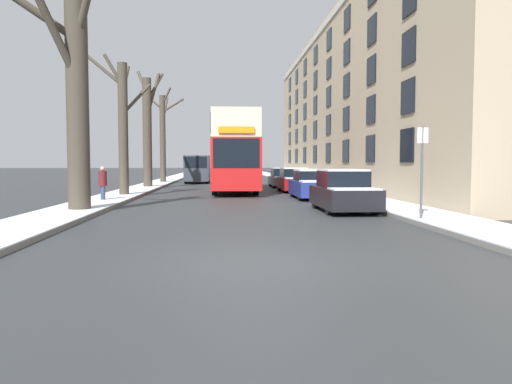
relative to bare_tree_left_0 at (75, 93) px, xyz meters
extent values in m
plane|color=#303335|center=(5.61, -8.70, -4.13)|extent=(320.00, 320.00, 0.00)
cube|color=slate|center=(-0.19, 44.30, -4.06)|extent=(2.11, 130.00, 0.13)
cube|color=silver|center=(-0.19, 44.30, -3.98)|extent=(2.09, 130.00, 0.03)
cube|color=slate|center=(11.41, 44.30, -4.06)|extent=(2.11, 130.00, 0.13)
cube|color=silver|center=(11.41, 44.30, -3.98)|extent=(2.09, 130.00, 0.03)
cube|color=tan|center=(16.97, 19.68, 1.99)|extent=(9.00, 45.24, 12.23)
cube|color=black|center=(12.44, 2.26, -1.68)|extent=(0.08, 1.40, 1.37)
cube|color=black|center=(12.44, 7.24, -1.68)|extent=(0.08, 1.40, 1.37)
cube|color=black|center=(12.44, 12.21, -1.68)|extent=(0.08, 1.40, 1.37)
cube|color=black|center=(12.44, 17.19, -1.68)|extent=(0.08, 1.40, 1.37)
cube|color=black|center=(12.44, 22.17, -1.68)|extent=(0.08, 1.40, 1.37)
cube|color=black|center=(12.44, 27.14, -1.68)|extent=(0.08, 1.40, 1.37)
cube|color=black|center=(12.44, 32.12, -1.68)|extent=(0.08, 1.40, 1.37)
cube|color=black|center=(12.44, 37.10, -1.68)|extent=(0.08, 1.40, 1.37)
cube|color=black|center=(12.44, 2.26, 0.28)|extent=(0.08, 1.40, 1.37)
cube|color=black|center=(12.44, 7.24, 0.28)|extent=(0.08, 1.40, 1.37)
cube|color=black|center=(12.44, 12.21, 0.28)|extent=(0.08, 1.40, 1.37)
cube|color=black|center=(12.44, 17.19, 0.28)|extent=(0.08, 1.40, 1.37)
cube|color=black|center=(12.44, 22.17, 0.28)|extent=(0.08, 1.40, 1.37)
cube|color=black|center=(12.44, 27.14, 0.28)|extent=(0.08, 1.40, 1.37)
cube|color=black|center=(12.44, 32.12, 0.28)|extent=(0.08, 1.40, 1.37)
cube|color=black|center=(12.44, 37.10, 0.28)|extent=(0.08, 1.40, 1.37)
cube|color=black|center=(12.44, 2.26, 2.23)|extent=(0.08, 1.40, 1.37)
cube|color=black|center=(12.44, 7.24, 2.23)|extent=(0.08, 1.40, 1.37)
cube|color=black|center=(12.44, 12.21, 2.23)|extent=(0.08, 1.40, 1.37)
cube|color=black|center=(12.44, 17.19, 2.23)|extent=(0.08, 1.40, 1.37)
cube|color=black|center=(12.44, 22.17, 2.23)|extent=(0.08, 1.40, 1.37)
cube|color=black|center=(12.44, 27.14, 2.23)|extent=(0.08, 1.40, 1.37)
cube|color=black|center=(12.44, 32.12, 2.23)|extent=(0.08, 1.40, 1.37)
cube|color=black|center=(12.44, 37.10, 2.23)|extent=(0.08, 1.40, 1.37)
cube|color=black|center=(12.44, 7.24, 4.19)|extent=(0.08, 1.40, 1.37)
cube|color=black|center=(12.44, 12.21, 4.19)|extent=(0.08, 1.40, 1.37)
cube|color=black|center=(12.44, 17.19, 4.19)|extent=(0.08, 1.40, 1.37)
cube|color=black|center=(12.44, 22.17, 4.19)|extent=(0.08, 1.40, 1.37)
cube|color=black|center=(12.44, 27.14, 4.19)|extent=(0.08, 1.40, 1.37)
cube|color=black|center=(12.44, 32.12, 4.19)|extent=(0.08, 1.40, 1.37)
cube|color=black|center=(12.44, 37.10, 4.19)|extent=(0.08, 1.40, 1.37)
cube|color=black|center=(12.44, 12.21, 6.15)|extent=(0.08, 1.40, 1.37)
cube|color=black|center=(12.44, 17.19, 6.15)|extent=(0.08, 1.40, 1.37)
cube|color=black|center=(12.44, 22.17, 6.15)|extent=(0.08, 1.40, 1.37)
cube|color=black|center=(12.44, 27.14, 6.15)|extent=(0.08, 1.40, 1.37)
cube|color=black|center=(12.44, 32.12, 6.15)|extent=(0.08, 1.40, 1.37)
cube|color=black|center=(12.44, 37.10, 6.15)|extent=(0.08, 1.40, 1.37)
cube|color=beige|center=(12.43, 19.68, 7.58)|extent=(0.12, 44.34, 0.44)
cylinder|color=#423A30|center=(0.06, 0.06, -0.29)|extent=(0.75, 0.75, 7.67)
cylinder|color=#423A30|center=(0.41, -0.29, 2.58)|extent=(1.05, 1.04, 1.90)
cylinder|color=#423A30|center=(-1.06, -0.34, 2.54)|extent=(2.44, 1.09, 1.69)
cylinder|color=#423A30|center=(-0.42, -0.67, 1.82)|extent=(1.29, 1.78, 2.94)
cylinder|color=#423A30|center=(0.03, 8.09, -0.76)|extent=(0.48, 0.48, 6.73)
cylinder|color=#423A30|center=(-1.21, 8.41, 2.52)|extent=(2.62, 0.83, 2.21)
cylinder|color=#423A30|center=(-0.17, 9.07, 0.65)|extent=(0.59, 2.10, 1.80)
cylinder|color=#423A30|center=(-0.41, 8.11, 2.23)|extent=(1.03, 0.21, 1.63)
cylinder|color=#423A30|center=(0.05, 8.80, 1.91)|extent=(0.22, 1.55, 1.63)
cylinder|color=#423A30|center=(0.53, 9.28, 0.98)|extent=(1.20, 2.53, 1.93)
cylinder|color=#423A30|center=(-0.01, 16.57, -0.43)|extent=(0.60, 0.60, 7.40)
cylinder|color=#423A30|center=(0.31, 17.25, 2.24)|extent=(0.91, 1.62, 3.17)
cylinder|color=#423A30|center=(-0.37, 17.09, 3.09)|extent=(0.99, 1.30, 1.63)
cylinder|color=#423A30|center=(0.41, 17.41, 2.74)|extent=(1.09, 1.93, 2.29)
cylinder|color=#423A30|center=(0.06, 24.79, -0.46)|extent=(0.48, 0.48, 7.34)
cylinder|color=#423A30|center=(0.95, 24.68, 2.38)|extent=(1.89, 0.40, 1.22)
cylinder|color=#423A30|center=(0.16, 25.91, 2.11)|extent=(0.38, 2.36, 2.48)
cylinder|color=#423A30|center=(-0.85, 25.05, 2.85)|extent=(1.97, 0.71, 1.72)
cylinder|color=#423A30|center=(0.41, 24.60, 3.11)|extent=(0.92, 0.60, 1.47)
cube|color=red|center=(5.69, 12.85, -2.44)|extent=(2.56, 11.32, 2.69)
cube|color=beige|center=(5.69, 12.85, -0.41)|extent=(2.51, 11.10, 1.36)
cube|color=beige|center=(5.69, 12.85, 0.33)|extent=(2.51, 11.10, 0.12)
cube|color=black|center=(5.69, 12.85, -1.91)|extent=(2.59, 9.96, 1.40)
cube|color=black|center=(5.69, 12.85, -0.35)|extent=(2.59, 9.96, 1.03)
cube|color=black|center=(5.69, 7.21, -1.91)|extent=(2.31, 0.06, 1.47)
cube|color=orange|center=(5.69, 7.20, -0.75)|extent=(1.79, 0.05, 0.32)
cylinder|color=black|center=(4.58, 9.45, -3.60)|extent=(0.30, 1.06, 1.06)
cylinder|color=black|center=(6.80, 9.45, -3.60)|extent=(0.30, 1.06, 1.06)
cylinder|color=black|center=(4.58, 16.02, -3.60)|extent=(0.30, 1.06, 1.06)
cylinder|color=black|center=(6.80, 16.02, -3.60)|extent=(0.30, 1.06, 1.06)
cube|color=black|center=(9.33, 0.13, -3.61)|extent=(1.76, 4.09, 0.69)
cube|color=black|center=(9.33, 0.30, -2.97)|extent=(1.51, 2.05, 0.59)
cube|color=silver|center=(9.33, 0.30, -2.65)|extent=(1.48, 1.94, 0.06)
cube|color=silver|center=(9.33, -1.32, -3.24)|extent=(1.58, 1.07, 0.05)
cylinder|color=black|center=(8.56, -1.09, -3.80)|extent=(0.20, 0.66, 0.66)
cylinder|color=black|center=(10.09, -1.09, -3.80)|extent=(0.20, 0.66, 0.66)
cylinder|color=black|center=(8.56, 1.36, -3.80)|extent=(0.20, 0.66, 0.66)
cylinder|color=black|center=(10.09, 1.36, -3.80)|extent=(0.20, 0.66, 0.66)
cube|color=navy|center=(9.33, 6.48, -3.61)|extent=(1.71, 4.20, 0.70)
cube|color=black|center=(9.33, 6.64, -3.02)|extent=(1.47, 2.10, 0.48)
cube|color=silver|center=(9.33, 6.64, -2.73)|extent=(1.44, 1.99, 0.09)
cube|color=silver|center=(9.33, 4.99, -3.22)|extent=(1.54, 1.10, 0.07)
cylinder|color=black|center=(8.58, 5.22, -3.82)|extent=(0.20, 0.61, 0.61)
cylinder|color=black|center=(10.07, 5.22, -3.82)|extent=(0.20, 0.61, 0.61)
cylinder|color=black|center=(8.58, 7.74, -3.82)|extent=(0.20, 0.61, 0.61)
cylinder|color=black|center=(10.07, 7.74, -3.82)|extent=(0.20, 0.61, 0.61)
cube|color=maroon|center=(9.33, 12.38, -3.62)|extent=(1.69, 4.22, 0.67)
cube|color=black|center=(9.33, 12.55, -3.02)|extent=(1.45, 2.11, 0.54)
cube|color=silver|center=(9.33, 12.55, -2.71)|extent=(1.42, 2.01, 0.07)
cube|color=silver|center=(9.33, 10.89, -3.26)|extent=(1.52, 1.10, 0.06)
cylinder|color=black|center=(8.59, 11.12, -3.81)|extent=(0.20, 0.63, 0.63)
cylinder|color=black|center=(10.06, 11.12, -3.81)|extent=(0.20, 0.63, 0.63)
cylinder|color=black|center=(8.59, 13.65, -3.81)|extent=(0.20, 0.63, 0.63)
cylinder|color=black|center=(10.06, 13.65, -3.81)|extent=(0.20, 0.63, 0.63)
cube|color=slate|center=(9.33, 18.27, -3.68)|extent=(1.69, 4.39, 0.56)
cube|color=black|center=(9.33, 18.44, -3.09)|extent=(1.45, 2.20, 0.60)
cube|color=silver|center=(9.33, 18.44, -2.77)|extent=(1.42, 2.09, 0.05)
cube|color=silver|center=(9.33, 16.71, -3.38)|extent=(1.52, 1.15, 0.04)
cylinder|color=black|center=(8.59, 16.95, -3.83)|extent=(0.20, 0.60, 0.60)
cylinder|color=black|center=(10.06, 16.95, -3.83)|extent=(0.20, 0.60, 0.60)
cylinder|color=black|center=(8.59, 19.59, -3.83)|extent=(0.20, 0.60, 0.60)
cylinder|color=black|center=(10.06, 19.59, -3.83)|extent=(0.20, 0.60, 0.60)
cube|color=#333842|center=(2.88, 25.86, -2.85)|extent=(2.04, 5.11, 2.12)
cube|color=black|center=(2.88, 23.32, -2.35)|extent=(1.80, 0.06, 0.93)
cylinder|color=black|center=(1.98, 24.22, -3.79)|extent=(0.22, 0.68, 0.68)
cylinder|color=black|center=(3.78, 24.22, -3.79)|extent=(0.22, 0.68, 0.68)
cylinder|color=black|center=(1.98, 27.49, -3.79)|extent=(0.22, 0.68, 0.68)
cylinder|color=black|center=(3.78, 27.49, -3.79)|extent=(0.22, 0.68, 0.68)
cylinder|color=navy|center=(-0.20, 4.52, -3.76)|extent=(0.16, 0.16, 0.74)
cylinder|color=navy|center=(-0.14, 4.38, -3.76)|extent=(0.16, 0.16, 0.74)
cylinder|color=#59191E|center=(-0.17, 4.45, -3.06)|extent=(0.35, 0.35, 0.65)
sphere|color=tan|center=(-0.17, 4.45, -2.64)|extent=(0.21, 0.21, 0.21)
cylinder|color=#4C4F54|center=(10.65, -3.62, -2.74)|extent=(0.07, 0.07, 2.78)
cube|color=silver|center=(10.65, -3.64, -1.60)|extent=(0.32, 0.02, 0.44)
camera|label=1|loc=(4.95, -17.48, -2.38)|focal=35.00mm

